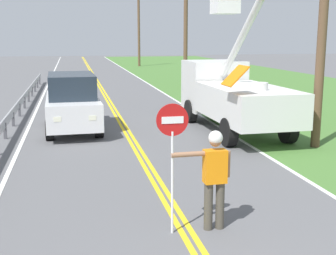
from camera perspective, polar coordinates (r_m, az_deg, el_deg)
The scene contains 13 objects.
grass_verge_right at distance 27.32m, azimuth 17.87°, elevation 3.55°, with size 16.00×110.00×0.01m, color #477533.
centerline_yellow_left at distance 23.82m, azimuth -7.42°, elevation 2.94°, with size 0.11×110.00×0.01m, color yellow.
centerline_yellow_right at distance 23.84m, azimuth -6.98°, elevation 2.95°, with size 0.11×110.00×0.01m, color yellow.
edge_line_right at distance 24.38m, azimuth 1.27°, elevation 3.22°, with size 0.12×110.00×0.01m, color silver.
edge_line_left at distance 23.81m, azimuth -15.87°, elevation 2.60°, with size 0.12×110.00×0.01m, color silver.
flagger_worker at distance 8.20m, azimuth 5.79°, elevation -5.74°, with size 1.09×0.25×1.83m.
stop_sign_paddle at distance 7.82m, azimuth 0.55°, elevation -1.51°, with size 0.56×0.04×2.33m.
utility_bucket_truck at distance 17.14m, azimuth 7.83°, elevation 4.38°, with size 2.67×6.87×5.06m.
oncoming_suv_nearest at distance 17.15m, azimuth -11.87°, elevation 3.10°, with size 2.03×4.66×2.10m.
utility_pole_near at distance 14.86m, azimuth 18.89°, elevation 14.28°, with size 1.80×0.28×8.36m.
utility_pole_mid at distance 32.14m, azimuth 2.22°, elevation 13.50°, with size 1.80×0.28×8.96m.
utility_pole_far at distance 53.71m, azimuth -3.66°, elevation 12.24°, with size 1.80×0.28×8.26m.
guardrail_left_shoulder at distance 19.81m, azimuth -18.43°, elevation 2.26°, with size 0.10×32.00×0.71m.
Camera 1 is at (-1.90, -3.50, 3.45)m, focal length 48.85 mm.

